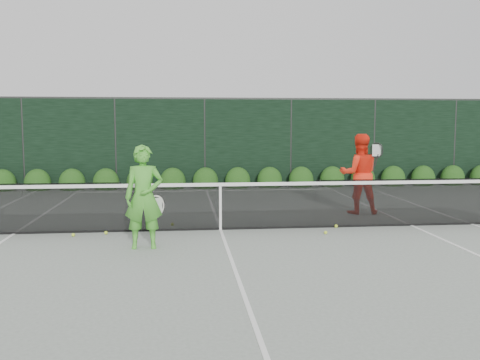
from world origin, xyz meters
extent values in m
plane|color=gray|center=(0.00, 0.00, 0.00)|extent=(80.00, 80.00, 0.00)
cube|color=black|center=(-4.20, 0.00, 0.51)|extent=(4.40, 0.01, 1.02)
cube|color=black|center=(0.00, 0.00, 0.48)|extent=(4.00, 0.01, 0.96)
cube|color=black|center=(4.20, 0.00, 0.51)|extent=(4.40, 0.01, 1.02)
cube|color=white|center=(0.00, 0.00, 0.94)|extent=(12.80, 0.03, 0.07)
cube|color=black|center=(0.00, 0.00, 0.02)|extent=(12.80, 0.02, 0.04)
cube|color=white|center=(0.00, 0.00, 0.46)|extent=(0.05, 0.03, 0.91)
imported|color=green|center=(-1.44, -1.46, 0.91)|extent=(0.68, 0.46, 1.82)
torus|color=beige|center=(-1.24, -1.36, 0.74)|extent=(0.30, 0.11, 0.30)
cylinder|color=black|center=(-1.24, -1.36, 0.50)|extent=(0.10, 0.03, 0.30)
imported|color=#FF2E15|center=(3.49, 1.65, 0.97)|extent=(1.02, 0.83, 1.94)
torus|color=black|center=(3.84, 1.45, 1.55)|extent=(0.27, 0.18, 0.30)
cylinder|color=black|center=(3.84, 1.45, 1.31)|extent=(0.10, 0.03, 0.30)
cube|color=white|center=(5.49, 0.00, 0.01)|extent=(0.06, 23.77, 0.01)
cube|color=white|center=(-4.12, 0.00, 0.01)|extent=(0.06, 23.77, 0.01)
cube|color=white|center=(4.12, 0.00, 0.01)|extent=(0.06, 23.77, 0.01)
cube|color=white|center=(0.00, 11.88, 0.01)|extent=(11.03, 0.06, 0.01)
cube|color=white|center=(0.00, 6.40, 0.01)|extent=(8.23, 0.06, 0.01)
cube|color=white|center=(0.00, 0.00, 0.01)|extent=(0.06, 12.80, 0.01)
cube|color=black|center=(0.00, 7.50, 1.50)|extent=(32.00, 0.06, 3.00)
cube|color=#262826|center=(0.00, 7.50, 3.03)|extent=(32.00, 0.06, 0.06)
cylinder|color=#262826|center=(-6.00, 7.50, 1.50)|extent=(0.08, 0.08, 3.00)
cylinder|color=#262826|center=(-3.00, 7.50, 1.50)|extent=(0.08, 0.08, 3.00)
cylinder|color=#262826|center=(0.00, 7.50, 1.50)|extent=(0.08, 0.08, 3.00)
cylinder|color=#262826|center=(3.00, 7.50, 1.50)|extent=(0.08, 0.08, 3.00)
cylinder|color=#262826|center=(6.00, 7.50, 1.50)|extent=(0.08, 0.08, 3.00)
cylinder|color=#262826|center=(9.00, 7.50, 1.50)|extent=(0.08, 0.08, 3.00)
ellipsoid|color=#11360E|center=(-6.60, 7.15, 0.23)|extent=(0.86, 0.65, 0.94)
ellipsoid|color=#11360E|center=(-5.50, 7.15, 0.23)|extent=(0.86, 0.65, 0.94)
ellipsoid|color=#11360E|center=(-4.40, 7.15, 0.23)|extent=(0.86, 0.65, 0.94)
ellipsoid|color=#11360E|center=(-3.30, 7.15, 0.23)|extent=(0.86, 0.65, 0.94)
ellipsoid|color=#11360E|center=(-2.20, 7.15, 0.23)|extent=(0.86, 0.65, 0.94)
ellipsoid|color=#11360E|center=(-1.10, 7.15, 0.23)|extent=(0.86, 0.65, 0.94)
ellipsoid|color=#11360E|center=(0.00, 7.15, 0.23)|extent=(0.86, 0.65, 0.94)
ellipsoid|color=#11360E|center=(1.10, 7.15, 0.23)|extent=(0.86, 0.65, 0.94)
ellipsoid|color=#11360E|center=(2.20, 7.15, 0.23)|extent=(0.86, 0.65, 0.94)
ellipsoid|color=#11360E|center=(3.30, 7.15, 0.23)|extent=(0.86, 0.65, 0.94)
ellipsoid|color=#11360E|center=(4.40, 7.15, 0.23)|extent=(0.86, 0.65, 0.94)
ellipsoid|color=#11360E|center=(5.50, 7.15, 0.23)|extent=(0.86, 0.65, 0.94)
ellipsoid|color=#11360E|center=(6.60, 7.15, 0.23)|extent=(0.86, 0.65, 0.94)
ellipsoid|color=#11360E|center=(7.70, 7.15, 0.23)|extent=(0.86, 0.65, 0.94)
ellipsoid|color=#11360E|center=(8.80, 7.15, 0.23)|extent=(0.86, 0.65, 0.94)
sphere|color=#CAE532|center=(2.05, -0.65, 0.03)|extent=(0.07, 0.07, 0.07)
sphere|color=#CAE532|center=(-2.90, -0.35, 0.03)|extent=(0.07, 0.07, 0.07)
sphere|color=#CAE532|center=(-1.49, 0.70, 0.03)|extent=(0.07, 0.07, 0.07)
sphere|color=#CAE532|center=(2.44, -0.04, 0.03)|extent=(0.07, 0.07, 0.07)
sphere|color=#CAE532|center=(-2.29, -0.21, 0.03)|extent=(0.07, 0.07, 0.07)
sphere|color=#CAE532|center=(-1.00, 0.54, 0.03)|extent=(0.07, 0.07, 0.07)
camera|label=1|loc=(-0.76, -10.85, 2.20)|focal=40.00mm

